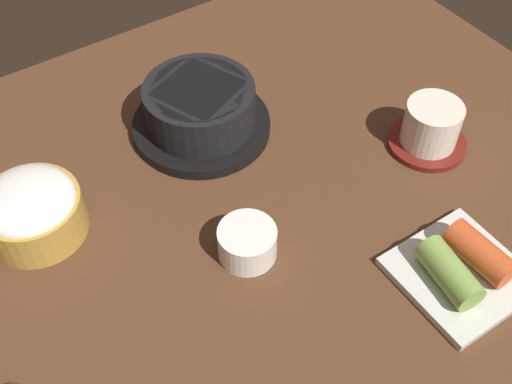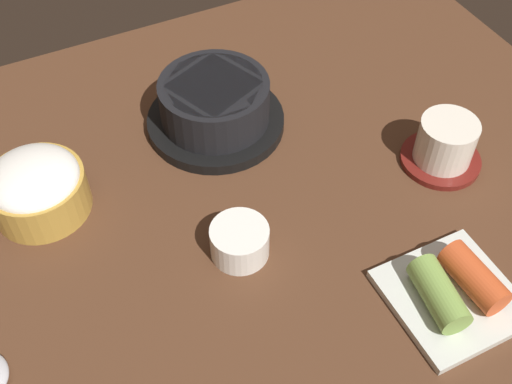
% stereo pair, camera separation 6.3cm
% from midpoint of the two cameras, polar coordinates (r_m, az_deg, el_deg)
% --- Properties ---
extents(dining_table, '(1.00, 0.76, 0.02)m').
position_cam_midpoint_polar(dining_table, '(0.76, -4.44, -1.77)').
color(dining_table, '#4C2D1C').
rests_on(dining_table, ground).
extents(stone_pot, '(0.18, 0.18, 0.07)m').
position_cam_midpoint_polar(stone_pot, '(0.82, -7.17, 7.12)').
color(stone_pot, black).
rests_on(stone_pot, dining_table).
extents(rice_bowl, '(0.11, 0.11, 0.07)m').
position_cam_midpoint_polar(rice_bowl, '(0.75, -21.61, -1.56)').
color(rice_bowl, '#B78C38').
rests_on(rice_bowl, dining_table).
extents(tea_cup_with_saucer, '(0.10, 0.10, 0.06)m').
position_cam_midpoint_polar(tea_cup_with_saucer, '(0.82, 13.17, 5.49)').
color(tea_cup_with_saucer, maroon).
rests_on(tea_cup_with_saucer, dining_table).
extents(banchan_cup_center, '(0.06, 0.06, 0.04)m').
position_cam_midpoint_polar(banchan_cup_center, '(0.69, -3.37, -4.59)').
color(banchan_cup_center, white).
rests_on(banchan_cup_center, dining_table).
extents(kimchi_plate, '(0.13, 0.13, 0.04)m').
position_cam_midpoint_polar(kimchi_plate, '(0.70, 15.46, -6.70)').
color(kimchi_plate, silver).
rests_on(kimchi_plate, dining_table).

